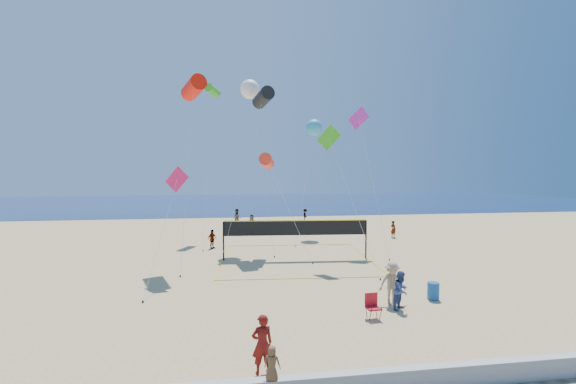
{
  "coord_description": "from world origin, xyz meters",
  "views": [
    {
      "loc": [
        -3.11,
        -12.43,
        5.84
      ],
      "look_at": [
        -0.96,
        2.0,
        5.08
      ],
      "focal_mm": 24.0,
      "sensor_mm": 36.0,
      "label": 1
    }
  ],
  "objects": [
    {
      "name": "kite_6",
      "position": [
        -1.54,
        18.93,
        12.46
      ],
      "size": [
        2.26,
        6.39,
        13.23
      ],
      "rotation": [
        0.0,
        0.0,
        -0.14
      ],
      "color": "white",
      "rests_on": "ground"
    },
    {
      "name": "far_person_1",
      "position": [
        -1.11,
        25.35,
        0.81
      ],
      "size": [
        1.54,
        0.65,
        1.62
      ],
      "primitive_type": "imported",
      "rotation": [
        0.0,
        0.0,
        -0.12
      ],
      "color": "gray",
      "rests_on": "ground"
    },
    {
      "name": "far_person_3",
      "position": [
        -2.45,
        28.18,
        0.97
      ],
      "size": [
        1.04,
        0.87,
        1.95
      ],
      "primitive_type": "imported",
      "rotation": [
        0.0,
        0.0,
        0.15
      ],
      "color": "gray",
      "rests_on": "ground"
    },
    {
      "name": "seawall",
      "position": [
        0.0,
        -3.0,
        0.3
      ],
      "size": [
        32.0,
        0.3,
        0.6
      ],
      "primitive_type": "cube",
      "color": "beige",
      "rests_on": "ground"
    },
    {
      "name": "far_person_4",
      "position": [
        5.54,
        31.88,
        0.73
      ],
      "size": [
        0.59,
        0.97,
        1.46
      ],
      "primitive_type": "imported",
      "rotation": [
        0.0,
        0.0,
        1.62
      ],
      "color": "gray",
      "rests_on": "ground"
    },
    {
      "name": "far_person_0",
      "position": [
        -4.56,
        17.17,
        0.73
      ],
      "size": [
        0.85,
        0.86,
        1.46
      ],
      "primitive_type": "imported",
      "rotation": [
        0.0,
        0.0,
        0.81
      ],
      "color": "gray",
      "rests_on": "ground"
    },
    {
      "name": "volleyball_net",
      "position": [
        1.16,
        12.75,
        1.81
      ],
      "size": [
        10.46,
        10.32,
        2.62
      ],
      "rotation": [
        0.0,
        0.0,
        -0.07
      ],
      "color": "black",
      "rests_on": "ground"
    },
    {
      "name": "trash_barrel",
      "position": [
        6.03,
        3.74,
        0.39
      ],
      "size": [
        0.67,
        0.67,
        0.78
      ],
      "primitive_type": "cylinder",
      "rotation": [
        0.0,
        0.0,
        -0.35
      ],
      "color": "#164B8F",
      "rests_on": "ground"
    },
    {
      "name": "camp_chair",
      "position": [
        2.44,
        1.97,
        0.56
      ],
      "size": [
        0.57,
        0.69,
        1.1
      ],
      "rotation": [
        0.0,
        0.0,
        0.08
      ],
      "color": "#B1141D",
      "rests_on": "ground"
    },
    {
      "name": "far_person_2",
      "position": [
        11.16,
        19.8,
        0.75
      ],
      "size": [
        0.55,
        0.64,
        1.49
      ],
      "primitive_type": "imported",
      "rotation": [
        0.0,
        0.0,
        2.0
      ],
      "color": "gray",
      "rests_on": "ground"
    },
    {
      "name": "bystander_b",
      "position": [
        3.9,
        3.45,
        0.94
      ],
      "size": [
        1.22,
        0.72,
        1.88
      ],
      "primitive_type": "imported",
      "rotation": [
        0.0,
        0.0,
        -0.01
      ],
      "color": "tan",
      "rests_on": "ground"
    },
    {
      "name": "kite_0",
      "position": [
        -5.47,
        13.57,
        11.31
      ],
      "size": [
        1.91,
        5.69,
        12.01
      ],
      "rotation": [
        0.0,
        0.0,
        0.37
      ],
      "color": "red",
      "rests_on": "ground"
    },
    {
      "name": "kite_3",
      "position": [
        -6.13,
        9.34,
        5.13
      ],
      "size": [
        1.7,
        4.76,
        6.17
      ],
      "rotation": [
        0.0,
        0.0,
        -0.26
      ],
      "color": "#DF1D62",
      "rests_on": "ground"
    },
    {
      "name": "kite_7",
      "position": [
        4.69,
        23.31,
        10.0
      ],
      "size": [
        3.89,
        7.5,
        10.79
      ],
      "rotation": [
        0.0,
        0.0,
        0.27
      ],
      "color": "#36A1CC",
      "rests_on": "ground"
    },
    {
      "name": "ground",
      "position": [
        0.0,
        0.0,
        0.0
      ],
      "size": [
        120.0,
        120.0,
        0.0
      ],
      "primitive_type": "plane",
      "color": "#D8B27A",
      "rests_on": "ground"
    },
    {
      "name": "bystander_a",
      "position": [
        4.01,
        2.74,
        0.82
      ],
      "size": [
        1.01,
        0.98,
        1.64
      ],
      "primitive_type": "imported",
      "rotation": [
        0.0,
        0.0,
        0.66
      ],
      "color": "navy",
      "rests_on": "ground"
    },
    {
      "name": "kite_4",
      "position": [
        3.27,
        11.65,
        7.65
      ],
      "size": [
        2.39,
        5.36,
        8.9
      ],
      "rotation": [
        0.0,
        0.0,
        -0.43
      ],
      "color": "green",
      "rests_on": "ground"
    },
    {
      "name": "kite_5",
      "position": [
        6.56,
        15.68,
        9.45
      ],
      "size": [
        1.83,
        4.73,
        10.84
      ],
      "rotation": [
        0.0,
        0.0,
        0.38
      ],
      "color": "#D32DC3",
      "rests_on": "ground"
    },
    {
      "name": "toddler",
      "position": [
        -2.12,
        -3.07,
        1.04
      ],
      "size": [
        0.5,
        0.41,
        0.87
      ],
      "primitive_type": "imported",
      "rotation": [
        0.0,
        0.0,
        2.79
      ],
      "color": "brown",
      "rests_on": "seawall"
    },
    {
      "name": "kite_2",
      "position": [
        -0.57,
        14.94,
        6.6
      ],
      "size": [
        3.27,
        4.91,
        7.19
      ],
      "rotation": [
        0.0,
        0.0,
        -0.2
      ],
      "color": "#FF3A1F",
      "rests_on": "ground"
    },
    {
      "name": "kite_8",
      "position": [
        -4.69,
        23.64,
        13.22
      ],
      "size": [
        1.44,
        8.45,
        13.76
      ],
      "rotation": [
        0.0,
        0.0,
        -0.39
      ],
      "color": "green",
      "rests_on": "ground"
    },
    {
      "name": "kite_1",
      "position": [
        -0.66,
        16.72,
        11.41
      ],
      "size": [
        3.98,
        6.62,
        12.1
      ],
      "rotation": [
        0.0,
        0.0,
        0.22
      ],
      "color": "black",
      "rests_on": "ground"
    },
    {
      "name": "ocean",
      "position": [
        0.0,
        62.0,
        0.01
      ],
      "size": [
        140.0,
        50.0,
        0.03
      ],
      "primitive_type": "cube",
      "color": "navy",
      "rests_on": "ground"
    },
    {
      "name": "woman",
      "position": [
        -2.25,
        -1.58,
        0.87
      ],
      "size": [
        0.7,
        0.54,
        1.73
      ],
      "primitive_type": "imported",
      "rotation": [
        0.0,
        0.0,
        3.35
      ],
      "color": "#64100D",
      "rests_on": "ground"
    }
  ]
}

